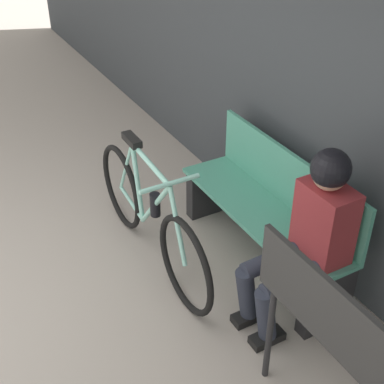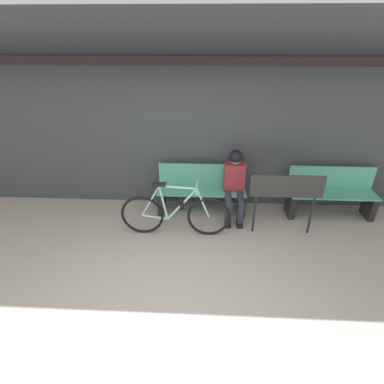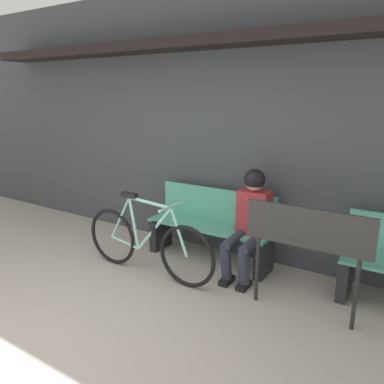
{
  "view_description": "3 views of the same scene",
  "coord_description": "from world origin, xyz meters",
  "views": [
    {
      "loc": [
        2.72,
        0.43,
        2.57
      ],
      "look_at": [
        0.07,
        1.91,
        0.57
      ],
      "focal_mm": 50.0,
      "sensor_mm": 36.0,
      "label": 1
    },
    {
      "loc": [
        0.4,
        -2.26,
        2.88
      ],
      "look_at": [
        0.2,
        1.84,
        0.65
      ],
      "focal_mm": 28.0,
      "sensor_mm": 36.0,
      "label": 2
    },
    {
      "loc": [
        2.4,
        -1.33,
        1.95
      ],
      "look_at": [
        0.36,
        1.91,
        0.94
      ],
      "focal_mm": 35.0,
      "sensor_mm": 36.0,
      "label": 3
    }
  ],
  "objects": [
    {
      "name": "person_seated",
      "position": [
        0.89,
        2.23,
        0.68
      ],
      "size": [
        0.34,
        0.65,
        1.18
      ],
      "color": "#2D3342",
      "rests_on": "ground_plane"
    },
    {
      "name": "bicycle",
      "position": [
        -0.05,
        1.63,
        0.37
      ],
      "size": [
        1.71,
        0.4,
        0.9
      ],
      "color": "black",
      "rests_on": "ground_plane"
    },
    {
      "name": "signboard",
      "position": [
        1.63,
        1.76,
        0.77
      ],
      "size": [
        1.1,
        0.04,
        1.01
      ],
      "color": "#232326",
      "rests_on": "ground_plane"
    },
    {
      "name": "park_bench_near",
      "position": [
        0.34,
        2.35,
        0.39
      ],
      "size": [
        1.51,
        0.42,
        0.85
      ],
      "color": "#51A88E",
      "rests_on": "ground_plane"
    },
    {
      "name": "storefront_wall",
      "position": [
        0.0,
        2.7,
        1.66
      ],
      "size": [
        12.0,
        0.56,
        3.2
      ],
      "color": "#3D4247",
      "rests_on": "ground_plane"
    }
  ]
}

